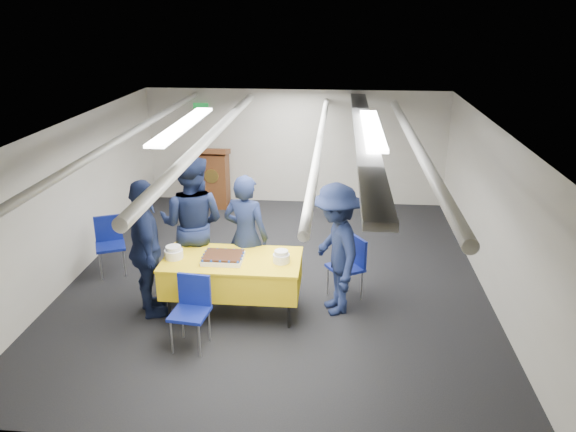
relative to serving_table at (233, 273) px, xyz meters
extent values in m
plane|color=black|center=(0.47, 1.08, -0.56)|extent=(7.00, 7.00, 0.00)
cube|color=beige|center=(0.47, 4.57, 0.59)|extent=(6.00, 0.02, 2.30)
cube|color=beige|center=(-2.52, 1.08, 0.59)|extent=(0.02, 7.00, 2.30)
cube|color=beige|center=(3.46, 1.08, 0.59)|extent=(0.02, 7.00, 2.30)
cube|color=silver|center=(0.47, 1.08, 1.73)|extent=(6.00, 7.00, 0.02)
cylinder|color=silver|center=(-1.53, 1.08, 1.62)|extent=(0.10, 6.90, 0.10)
cylinder|color=silver|center=(-0.43, 1.08, 1.58)|extent=(0.14, 6.90, 0.14)
cylinder|color=silver|center=(1.07, 1.08, 1.54)|extent=(0.10, 6.90, 0.10)
cylinder|color=silver|center=(2.37, 1.08, 1.50)|extent=(0.14, 6.90, 0.14)
cube|color=gray|center=(1.67, 1.08, 1.64)|extent=(0.28, 6.90, 0.08)
cube|color=white|center=(-0.83, 1.08, 1.71)|extent=(0.25, 2.60, 0.04)
cube|color=white|center=(1.77, 1.08, 1.71)|extent=(0.25, 2.60, 0.04)
cube|color=#0C591E|center=(-1.43, 4.55, 1.39)|extent=(0.30, 0.04, 0.12)
cylinder|color=black|center=(-0.77, -0.34, -0.38)|extent=(0.04, 0.04, 0.36)
cylinder|color=black|center=(0.77, -0.34, -0.38)|extent=(0.04, 0.04, 0.36)
cylinder|color=black|center=(-0.77, 0.34, -0.38)|extent=(0.04, 0.04, 0.36)
cylinder|color=black|center=(0.77, 0.34, -0.38)|extent=(0.04, 0.04, 0.36)
cube|color=yellow|center=(0.00, 0.00, -0.01)|extent=(1.75, 0.91, 0.39)
cube|color=yellow|center=(0.00, 0.00, 0.20)|extent=(1.77, 0.93, 0.03)
cube|color=white|center=(-0.10, -0.07, 0.24)|extent=(0.51, 0.41, 0.06)
cube|color=black|center=(-0.10, -0.07, 0.28)|extent=(0.49, 0.39, 0.03)
sphere|color=#10359A|center=(-0.32, -0.26, 0.28)|extent=(0.04, 0.04, 0.04)
sphere|color=#10359A|center=(-0.32, 0.11, 0.28)|extent=(0.04, 0.04, 0.04)
sphere|color=#10359A|center=(-0.21, -0.26, 0.28)|extent=(0.04, 0.04, 0.04)
sphere|color=#10359A|center=(-0.21, 0.11, 0.28)|extent=(0.04, 0.04, 0.04)
sphere|color=#10359A|center=(-0.10, -0.26, 0.28)|extent=(0.04, 0.04, 0.04)
sphere|color=#10359A|center=(-0.10, 0.11, 0.28)|extent=(0.04, 0.04, 0.04)
sphere|color=#10359A|center=(0.01, -0.26, 0.28)|extent=(0.04, 0.04, 0.04)
sphere|color=#10359A|center=(0.01, 0.11, 0.28)|extent=(0.04, 0.04, 0.04)
sphere|color=#10359A|center=(0.12, -0.26, 0.28)|extent=(0.04, 0.04, 0.04)
sphere|color=#10359A|center=(0.12, 0.11, 0.28)|extent=(0.04, 0.04, 0.04)
sphere|color=#10359A|center=(-0.34, -0.17, 0.28)|extent=(0.04, 0.04, 0.04)
sphere|color=#10359A|center=(0.14, -0.17, 0.28)|extent=(0.04, 0.04, 0.04)
sphere|color=#10359A|center=(-0.34, -0.07, 0.28)|extent=(0.04, 0.04, 0.04)
sphere|color=#10359A|center=(0.14, -0.07, 0.28)|extent=(0.04, 0.04, 0.04)
sphere|color=#10359A|center=(-0.34, 0.02, 0.28)|extent=(0.04, 0.04, 0.04)
sphere|color=#10359A|center=(0.14, 0.02, 0.28)|extent=(0.04, 0.04, 0.04)
cylinder|color=white|center=(-0.75, -0.05, 0.27)|extent=(0.24, 0.24, 0.11)
cylinder|color=white|center=(-0.75, -0.05, 0.35)|extent=(0.20, 0.20, 0.05)
cylinder|color=white|center=(0.64, -0.05, 0.27)|extent=(0.21, 0.21, 0.11)
cylinder|color=white|center=(0.64, -0.05, 0.34)|extent=(0.18, 0.18, 0.05)
cube|color=brown|center=(-1.13, 4.13, -0.01)|extent=(0.55, 0.45, 1.10)
cube|color=brown|center=(-1.13, 4.10, 0.59)|extent=(0.62, 0.53, 0.21)
cylinder|color=gold|center=(-1.13, 3.89, 0.14)|extent=(0.28, 0.02, 0.28)
cylinder|color=gray|center=(-0.54, -1.03, -0.34)|extent=(0.02, 0.02, 0.43)
cylinder|color=gray|center=(-0.20, -1.06, -0.34)|extent=(0.02, 0.02, 0.43)
cylinder|color=gray|center=(-0.50, -0.69, -0.34)|extent=(0.02, 0.02, 0.43)
cylinder|color=gray|center=(-0.16, -0.73, -0.34)|extent=(0.02, 0.02, 0.43)
cube|color=navy|center=(-0.35, -0.88, -0.11)|extent=(0.47, 0.47, 0.04)
cube|color=navy|center=(-0.33, -0.69, 0.11)|extent=(0.40, 0.09, 0.40)
cylinder|color=gray|center=(1.23, 0.58, -0.34)|extent=(0.02, 0.02, 0.43)
cylinder|color=gray|center=(1.41, 0.29, -0.34)|extent=(0.02, 0.02, 0.43)
cylinder|color=gray|center=(1.52, 0.76, -0.34)|extent=(0.02, 0.02, 0.43)
cylinder|color=gray|center=(1.70, 0.47, -0.34)|extent=(0.02, 0.02, 0.43)
cube|color=navy|center=(1.47, 0.52, -0.11)|extent=(0.58, 0.58, 0.04)
cube|color=navy|center=(1.63, 0.62, 0.11)|extent=(0.24, 0.36, 0.40)
cylinder|color=gray|center=(-2.12, 0.73, -0.34)|extent=(0.02, 0.02, 0.43)
cylinder|color=gray|center=(-1.81, 0.87, -0.34)|extent=(0.02, 0.02, 0.43)
cylinder|color=gray|center=(-2.26, 1.04, -0.34)|extent=(0.02, 0.02, 0.43)
cylinder|color=gray|center=(-1.95, 1.18, -0.34)|extent=(0.02, 0.02, 0.43)
cube|color=navy|center=(-2.03, 0.95, -0.11)|extent=(0.56, 0.56, 0.04)
cube|color=navy|center=(-2.11, 1.13, 0.11)|extent=(0.38, 0.20, 0.40)
imported|color=black|center=(0.10, 0.50, 0.31)|extent=(0.72, 0.56, 1.75)
imported|color=black|center=(-0.67, 0.62, 0.42)|extent=(1.02, 0.83, 1.96)
imported|color=black|center=(-1.07, -0.14, 0.36)|extent=(0.87, 1.16, 1.83)
imported|color=black|center=(1.33, 0.16, 0.32)|extent=(0.97, 1.28, 1.76)
camera|label=1|loc=(1.31, -6.48, 3.25)|focal=35.00mm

